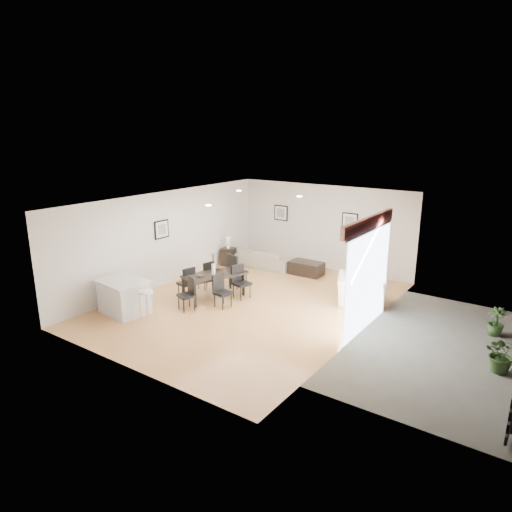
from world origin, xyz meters
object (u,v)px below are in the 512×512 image
Objects in this scene: dining_chair_efar at (240,279)px; kitchen_island at (124,296)px; sofa at (265,259)px; dining_chair_head at (189,292)px; armchair at (361,291)px; bar_stool at (146,295)px; dining_chair_enear at (221,289)px; dining_chair_wfar at (207,274)px; side_table at (228,257)px; dining_chair_foot at (235,269)px; dining_table at (214,276)px; dining_chair_wnear at (187,281)px; coffee_table at (306,268)px.

kitchen_island is at bearing 160.30° from dining_chair_efar.
sofa is 4.15m from dining_chair_head.
armchair is 1.42× the size of dining_chair_head.
kitchen_island is 1.76× the size of bar_stool.
dining_chair_wfar is at bearing 64.30° from dining_chair_enear.
armchair is 2.07× the size of side_table.
dining_chair_efar is at bearing 103.04° from dining_chair_wfar.
kitchen_island is (-1.11, -3.06, -0.13)m from dining_chair_foot.
dining_chair_wfar is 1.43× the size of side_table.
dining_chair_wnear is (-0.56, -0.41, -0.12)m from dining_table.
dining_chair_foot is 2.50m from coffee_table.
dining_table is at bearing 95.73° from sofa.
dining_chair_enear is at bearing 127.03° from dining_chair_foot.
dining_chair_enear is 0.66× the size of kitchen_island.
dining_table is at bearing 141.06° from dining_chair_efar.
dining_table is 0.98m from dining_chair_foot.
dining_chair_wnear is 0.84× the size of coffee_table.
dining_chair_wnear is at bearing 99.98° from dining_chair_enear.
coffee_table is at bearing 91.30° from dining_table.
side_table is (-1.61, 3.62, -0.18)m from dining_chair_head.
side_table is at bearing 140.40° from dining_table.
armchair reaches higher than bar_stool.
dining_table is 3.07× the size of side_table.
bar_stool is at bearing -74.76° from side_table.
bar_stool is (0.26, -2.46, 0.17)m from dining_chair_wfar.
coffee_table is at bearing 169.13° from dining_chair_wnear.
dining_chair_head is 1.14× the size of bar_stool.
dining_table is 0.70m from dining_chair_wfar.
sofa is 2.12× the size of dining_chair_efar.
kitchen_island is at bearing -116.01° from dining_chair_head.
dining_chair_efar is 0.81m from dining_chair_foot.
bar_stool is at bearing 89.02° from sofa.
dining_chair_enear is 1.16× the size of bar_stool.
dining_chair_efar reaches higher than side_table.
dining_chair_enear is 1.49m from dining_chair_foot.
kitchen_island is at bearing -112.86° from coffee_table.
sofa is at bearing -64.33° from dining_chair_foot.
coffee_table is (1.02, 4.21, -0.26)m from dining_chair_head.
dining_table is 0.71m from dining_chair_wnear.
dining_table reaches higher than side_table.
coffee_table is at bearing 12.72° from side_table.
bar_stool is at bearing -86.06° from dining_chair_head.
coffee_table is 1.39× the size of bar_stool.
dining_chair_enear is at bearing -165.36° from dining_chair_efar.
dining_chair_efar is 0.88× the size of coffee_table.
dining_chair_efar is (1.13, 0.03, 0.04)m from dining_chair_wfar.
dining_table is at bearing 68.02° from kitchen_island.
dining_chair_enear is (-2.88, -2.16, 0.09)m from armchair.
dining_chair_wnear is at bearing -114.43° from coffee_table.
dining_chair_foot is (-0.05, 1.97, 0.08)m from dining_chair_head.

